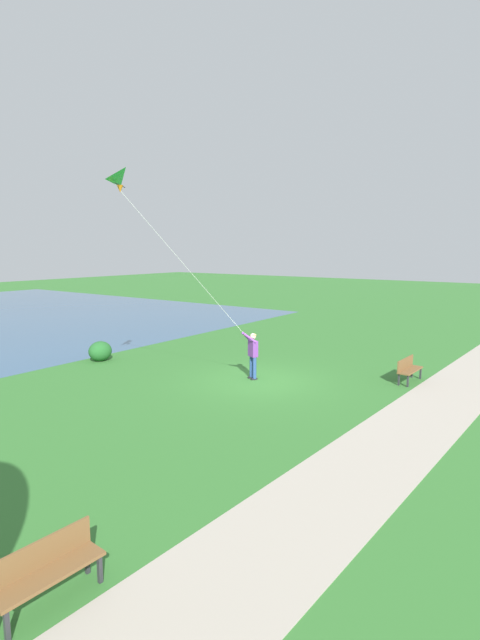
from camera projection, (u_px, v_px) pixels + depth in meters
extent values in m
plane|color=#33702D|center=(258.00, 381.00, 17.40)|extent=(120.00, 120.00, 0.00)
cube|color=#ADA393|center=(404.00, 434.00, 12.40)|extent=(4.22, 32.08, 0.02)
cube|color=#232328|center=(254.00, 379.00, 17.55)|extent=(0.21, 0.26, 0.06)
cylinder|color=#2D4C8E|center=(254.00, 368.00, 17.49)|extent=(0.14, 0.14, 0.82)
cube|color=#232328|center=(251.00, 377.00, 17.76)|extent=(0.21, 0.26, 0.06)
cylinder|color=#2D4C8E|center=(251.00, 366.00, 17.71)|extent=(0.14, 0.14, 0.82)
cube|color=#753899|center=(253.00, 349.00, 17.49)|extent=(0.46, 0.38, 0.60)
sphere|color=beige|center=(253.00, 336.00, 17.43)|extent=(0.22, 0.22, 0.22)
ellipsoid|color=tan|center=(253.00, 335.00, 17.43)|extent=(0.30, 0.30, 0.13)
cylinder|color=#753899|center=(249.00, 337.00, 17.25)|extent=(0.51, 0.39, 0.43)
cylinder|color=#753899|center=(247.00, 337.00, 17.40)|extent=(0.11, 0.56, 0.43)
sphere|color=beige|center=(244.00, 334.00, 17.24)|extent=(0.10, 0.10, 0.10)
pyramid|color=green|center=(126.00, 177.00, 14.47)|extent=(1.01, 1.21, 0.51)
cone|color=orange|center=(120.00, 189.00, 14.53)|extent=(0.28, 0.28, 0.22)
cylinder|color=black|center=(120.00, 185.00, 14.51)|extent=(0.62, 0.92, 0.02)
cylinder|color=silver|center=(187.00, 268.00, 15.89)|extent=(1.98, 3.88, 4.86)
cube|color=brown|center=(410.00, 370.00, 17.17)|extent=(0.52, 1.52, 0.05)
cube|color=brown|center=(405.00, 363.00, 17.26)|extent=(0.13, 1.50, 0.40)
cube|color=#2D2D33|center=(420.00, 373.00, 17.62)|extent=(0.06, 0.06, 0.45)
cube|color=#2D2D33|center=(412.00, 372.00, 17.82)|extent=(0.06, 0.06, 0.45)
cube|color=#2D2D33|center=(408.00, 381.00, 16.59)|extent=(0.06, 0.06, 0.45)
cube|color=#2D2D33|center=(399.00, 379.00, 16.79)|extent=(0.06, 0.06, 0.45)
cube|color=brown|center=(50.00, 574.00, 6.39)|extent=(0.52, 1.52, 0.05)
cube|color=brown|center=(41.00, 553.00, 6.48)|extent=(0.13, 1.50, 0.40)
cube|color=#2D2D33|center=(100.00, 568.00, 6.84)|extent=(0.06, 0.06, 0.45)
cube|color=#2D2D33|center=(87.00, 559.00, 7.04)|extent=(0.06, 0.06, 0.45)
cube|color=#2D2D33|center=(7.00, 625.00, 5.81)|extent=(0.06, 0.06, 0.45)
ellipsoid|color=#236028|center=(100.00, 351.00, 20.47)|extent=(0.90, 1.03, 0.86)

